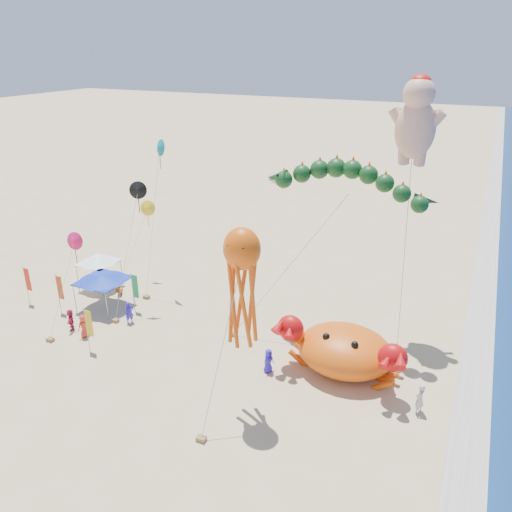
% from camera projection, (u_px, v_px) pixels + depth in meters
% --- Properties ---
extents(ground, '(320.00, 320.00, 0.00)m').
position_uv_depth(ground, '(271.00, 365.00, 32.11)').
color(ground, '#D1B784').
rests_on(ground, ground).
extents(foam_strip, '(320.00, 320.00, 0.00)m').
position_uv_depth(foam_strip, '(471.00, 419.00, 27.45)').
color(foam_strip, silver).
rests_on(foam_strip, ground).
extents(crab_inflatable, '(8.13, 5.43, 3.56)m').
position_uv_depth(crab_inflatable, '(344.00, 349.00, 30.94)').
color(crab_inflatable, '#E6560C').
rests_on(crab_inflatable, ground).
extents(dragon_kite, '(11.99, 5.04, 11.92)m').
position_uv_depth(dragon_kite, '(347.00, 186.00, 31.62)').
color(dragon_kite, '#103B16').
rests_on(dragon_kite, ground).
extents(cherub_kite, '(2.74, 5.93, 17.38)m').
position_uv_depth(cherub_kite, '(416.00, 118.00, 31.11)').
color(cherub_kite, '#F8B497').
rests_on(cherub_kite, ground).
extents(octopus_kite, '(1.96, 4.67, 10.73)m').
position_uv_depth(octopus_kite, '(242.00, 278.00, 25.59)').
color(octopus_kite, '#F3590C').
rests_on(octopus_kite, ground).
extents(canopy_blue, '(3.69, 3.69, 2.71)m').
position_uv_depth(canopy_blue, '(102.00, 278.00, 38.31)').
color(canopy_blue, gray).
rests_on(canopy_blue, ground).
extents(canopy_white, '(3.05, 3.05, 2.71)m').
position_uv_depth(canopy_white, '(98.00, 260.00, 41.46)').
color(canopy_white, gray).
rests_on(canopy_white, ground).
extents(feather_flags, '(9.54, 5.73, 3.20)m').
position_uv_depth(feather_flags, '(77.00, 294.00, 36.81)').
color(feather_flags, gray).
rests_on(feather_flags, ground).
extents(beachgoers, '(30.10, 9.57, 1.88)m').
position_uv_depth(beachgoers, '(136.00, 308.00, 37.26)').
color(beachgoers, beige).
rests_on(beachgoers, ground).
extents(small_kites, '(4.36, 11.70, 12.39)m').
position_uv_depth(small_kites, '(130.00, 208.00, 37.98)').
color(small_kites, '#DF185B').
rests_on(small_kites, ground).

